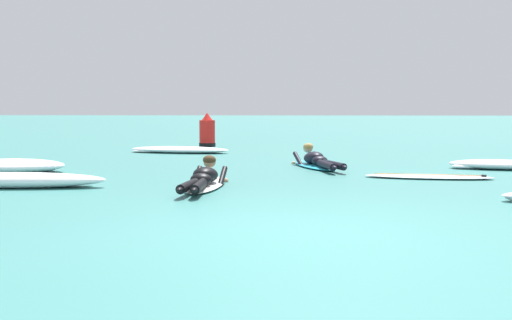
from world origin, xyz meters
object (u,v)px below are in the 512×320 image
surfer_far (316,161)px  drifting_surfboard (429,177)px  channel_marker_buoy (207,133)px  surfer_near (204,180)px

surfer_far → drifting_surfboard: 2.65m
drifting_surfboard → channel_marker_buoy: channel_marker_buoy is taller
surfer_near → channel_marker_buoy: size_ratio=2.21×
surfer_near → surfer_far: same height
surfer_far → channel_marker_buoy: channel_marker_buoy is taller
surfer_near → channel_marker_buoy: channel_marker_buoy is taller
surfer_near → drifting_surfboard: size_ratio=1.03×
surfer_near → channel_marker_buoy: (-1.24, 9.73, 0.29)m
surfer_near → drifting_surfboard: surfer_near is taller
surfer_near → drifting_surfboard: bearing=21.4°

